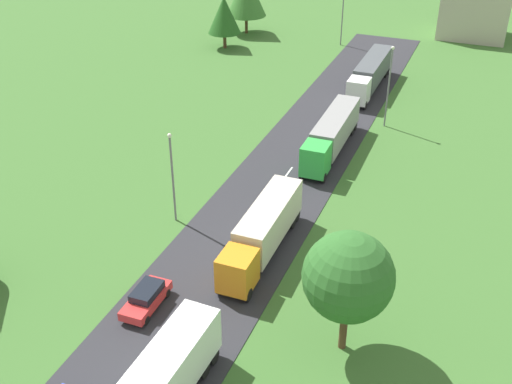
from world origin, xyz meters
TOP-DOWN VIEW (x-y plane):
  - road at (0.00, 24.50)m, footprint 10.00×140.00m
  - lane_marking_centre at (0.00, 20.76)m, footprint 0.16×121.13m
  - truck_second at (2.44, 34.11)m, footprint 2.58×12.57m
  - truck_third at (2.56, 53.07)m, footprint 2.63×14.07m
  - truck_fourth at (2.20, 71.94)m, footprint 2.54×14.44m
  - car_third at (-2.80, 25.01)m, footprint 1.92×4.52m
  - lamppost_second at (-6.25, 35.76)m, footprint 0.36×0.36m
  - lamppost_third at (6.36, 61.56)m, footprint 0.36×0.36m
  - lamppost_fourth at (-5.97, 88.11)m, footprint 0.36×0.36m
  - tree_oak at (11.01, 26.38)m, footprint 5.74×5.74m
  - tree_ash at (-21.72, 80.33)m, footprint 4.83×4.83m
  - distant_building at (12.06, 100.18)m, footprint 10.15×8.73m

SIDE VIEW (x-z plane):
  - road at x=0.00m, z-range 0.00..0.06m
  - lane_marking_centre at x=0.00m, z-range 0.06..0.07m
  - car_third at x=-2.80m, z-range 0.09..1.64m
  - truck_third at x=2.56m, z-range 0.35..3.91m
  - truck_second at x=2.44m, z-range 0.31..4.00m
  - truck_fourth at x=2.20m, z-range 0.34..3.98m
  - distant_building at x=12.06m, z-range 0.00..8.66m
  - lamppost_fourth at x=-5.97m, z-range 0.48..8.59m
  - lamppost_second at x=-6.25m, z-range 0.48..8.70m
  - tree_ash at x=-21.72m, z-range 1.12..8.71m
  - lamppost_third at x=6.36m, z-range 0.49..9.65m
  - tree_oak at x=11.01m, z-range 1.44..10.12m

